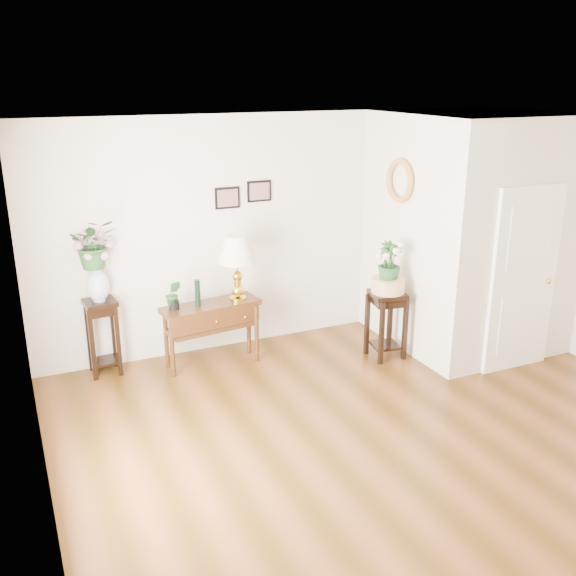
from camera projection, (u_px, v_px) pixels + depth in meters
floor at (398, 440)px, 5.93m from camera, size 6.00×5.50×0.02m
ceiling at (417, 129)px, 5.04m from camera, size 6.00×5.50×0.02m
wall_back at (278, 230)px, 7.86m from camera, size 6.00×0.02×2.80m
wall_left at (34, 358)px, 4.31m from camera, size 0.02×5.50×2.80m
partition at (467, 230)px, 7.85m from camera, size 1.80×1.95×2.80m
door at (523, 280)px, 7.09m from camera, size 0.90×0.05×2.10m
art_print_left at (227, 198)px, 7.45m from camera, size 0.30×0.02×0.25m
art_print_right at (259, 191)px, 7.59m from camera, size 0.30×0.02×0.25m
wall_ornament at (400, 181)px, 7.38m from camera, size 0.07×0.51×0.51m
console_table at (212, 334)px, 7.37m from camera, size 1.16×0.51×0.75m
table_lamp at (237, 271)px, 7.27m from camera, size 0.45×0.45×0.77m
green_vase at (197, 291)px, 7.14m from camera, size 0.08×0.08×0.30m
potted_plant at (173, 296)px, 7.03m from camera, size 0.20×0.18×0.31m
plant_stand_a at (103, 337)px, 7.14m from camera, size 0.36×0.36×0.86m
porcelain_vase at (98, 281)px, 6.93m from camera, size 0.32×0.32×0.42m
lily_arrangement at (94, 241)px, 6.79m from camera, size 0.52×0.46×0.54m
plant_stand_b at (386, 325)px, 7.57m from camera, size 0.45×0.45×0.81m
ceramic_bowl at (388, 286)px, 7.41m from camera, size 0.45×0.45×0.17m
narcissus at (389, 262)px, 7.33m from camera, size 0.28×0.28×0.48m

